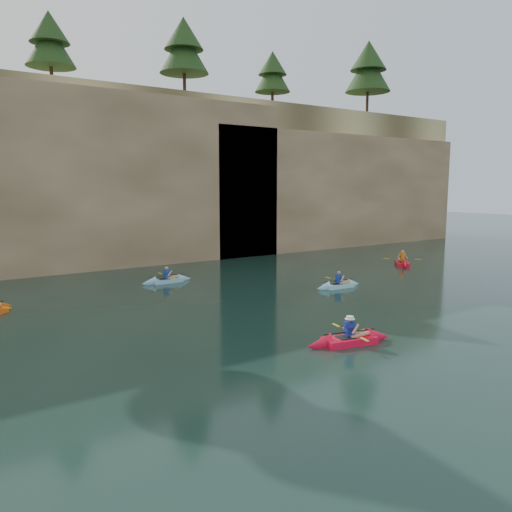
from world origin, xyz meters
TOP-DOWN VIEW (x-y plane):
  - ground at (0.00, 0.00)m, footprint 160.00×160.00m
  - cliff at (0.00, 30.00)m, footprint 70.00×16.00m
  - cliff_slab_center at (2.00, 22.60)m, footprint 24.00×2.40m
  - cliff_slab_east at (22.00, 22.60)m, footprint 26.00×2.40m
  - sea_cave_center at (-4.00, 21.95)m, footprint 3.50×1.00m
  - sea_cave_east at (10.00, 21.95)m, footprint 5.00×1.00m
  - cliff_pines at (0.00, 25.00)m, footprint 56.00×6.00m
  - main_kayaker at (3.05, 2.44)m, footprint 3.25×2.14m
  - kayaker_ltblue_near at (9.17, 9.45)m, footprint 2.81×2.18m
  - kayaker_red_far at (17.79, 12.51)m, footprint 2.83×2.99m
  - kayaker_ltblue_mid at (2.38, 15.68)m, footprint 2.91×2.20m

SIDE VIEW (x-z plane):
  - ground at x=0.00m, z-range 0.00..0.00m
  - kayaker_ltblue_near at x=9.17m, z-range -0.41..0.68m
  - kayaker_ltblue_mid at x=2.38m, z-range -0.41..0.69m
  - kayaker_red_far at x=17.79m, z-range -0.47..0.77m
  - main_kayaker at x=3.05m, z-range -0.43..0.74m
  - sea_cave_center at x=-4.00m, z-range 0.00..3.20m
  - sea_cave_east at x=10.00m, z-range 0.00..4.50m
  - cliff_slab_east at x=22.00m, z-range 0.00..9.84m
  - cliff_slab_center at x=2.00m, z-range 0.00..11.40m
  - cliff at x=0.00m, z-range 0.00..12.00m
  - cliff_pines at x=0.00m, z-range 12.00..19.83m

